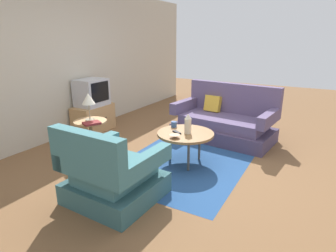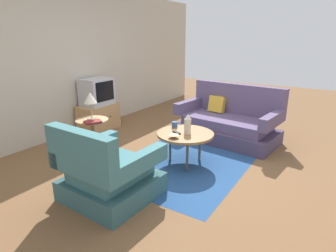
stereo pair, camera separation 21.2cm
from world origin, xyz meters
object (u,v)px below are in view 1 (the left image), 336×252
object	(u,v)px
side_table	(91,131)
vase	(188,124)
couch	(225,122)
television	(92,92)
armchair	(112,176)
tv_remote_dark	(177,132)
table_lamp	(88,100)
mug	(174,124)
tv_stand	(94,118)
book	(92,123)
bowl	(175,136)
coffee_table	(186,135)

from	to	relation	value
side_table	vase	xyz separation A→B (m)	(0.48, -1.38, 0.19)
couch	television	distance (m)	2.56
armchair	tv_remote_dark	bearing A→B (deg)	83.85
table_lamp	vase	size ratio (longest dim) A/B	1.46
armchair	mug	distance (m)	1.46
television	tv_remote_dark	distance (m)	2.21
television	tv_stand	bearing A→B (deg)	90.00
book	bowl	bearing A→B (deg)	-45.89
armchair	tv_stand	world-z (taller)	armchair
book	table_lamp	bearing A→B (deg)	77.56
couch	television	bearing A→B (deg)	26.24
television	mug	size ratio (longest dim) A/B	4.28
tv_remote_dark	table_lamp	bearing A→B (deg)	49.15
table_lamp	vase	xyz separation A→B (m)	(0.48, -1.39, -0.29)
coffee_table	television	distance (m)	2.30
coffee_table	table_lamp	bearing A→B (deg)	109.94
coffee_table	bowl	bearing A→B (deg)	173.07
tv_stand	television	xyz separation A→B (m)	(0.00, -0.00, 0.51)
coffee_table	vase	xyz separation A→B (m)	(-0.01, -0.04, 0.17)
couch	table_lamp	size ratio (longest dim) A/B	4.40
mug	book	world-z (taller)	book
mug	tv_remote_dark	bearing A→B (deg)	-143.55
coffee_table	side_table	distance (m)	1.43
mug	couch	bearing A→B (deg)	-19.42
armchair	coffee_table	world-z (taller)	armchair
tv_stand	mug	bearing A→B (deg)	-99.57
bowl	tv_stand	bearing A→B (deg)	71.10
side_table	mug	world-z (taller)	side_table
television	vase	distance (m)	2.33
table_lamp	bowl	bearing A→B (deg)	-80.54
mug	book	size ratio (longest dim) A/B	0.47
tv_remote_dark	coffee_table	bearing A→B (deg)	-113.48
armchair	book	world-z (taller)	armchair
armchair	television	xyz separation A→B (m)	(1.78, 1.94, 0.47)
bowl	side_table	bearing A→B (deg)	99.86
table_lamp	book	bearing A→B (deg)	-129.81
vase	book	xyz separation A→B (m)	(-0.61, 1.23, -0.01)
mug	book	distance (m)	1.21
couch	vase	world-z (taller)	couch
side_table	television	world-z (taller)	television
television	mug	world-z (taller)	television
couch	television	size ratio (longest dim) A/B	3.21
mug	book	xyz separation A→B (m)	(-0.77, 0.93, 0.09)
mug	bowl	world-z (taller)	mug
couch	tv_remote_dark	xyz separation A→B (m)	(-1.41, 0.25, 0.17)
tv_remote_dark	book	world-z (taller)	book
television	vase	world-z (taller)	television
coffee_table	side_table	world-z (taller)	side_table
tv_stand	tv_remote_dark	xyz separation A→B (m)	(-0.56, -2.13, 0.23)
couch	book	size ratio (longest dim) A/B	6.40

